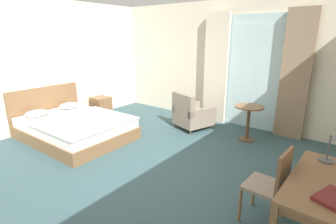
{
  "coord_description": "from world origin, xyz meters",
  "views": [
    {
      "loc": [
        2.78,
        -2.83,
        2.1
      ],
      "look_at": [
        0.25,
        0.47,
        0.85
      ],
      "focal_mm": 27.44,
      "sensor_mm": 36.0,
      "label": 1
    }
  ],
  "objects_px": {
    "writing_desk": "(324,190)",
    "closed_book": "(333,198)",
    "nightstand": "(101,107)",
    "bed": "(74,126)",
    "round_cafe_table": "(249,116)",
    "armchair_by_window": "(192,115)",
    "desk_chair": "(272,183)",
    "desk_lamp": "(336,141)"
  },
  "relations": [
    {
      "from": "round_cafe_table",
      "to": "bed",
      "type": "bearing_deg",
      "value": -144.52
    },
    {
      "from": "closed_book",
      "to": "desk_chair",
      "type": "bearing_deg",
      "value": 168.11
    },
    {
      "from": "nightstand",
      "to": "writing_desk",
      "type": "height_order",
      "value": "writing_desk"
    },
    {
      "from": "bed",
      "to": "armchair_by_window",
      "type": "xyz_separation_m",
      "value": [
        1.68,
        2.0,
        0.09
      ]
    },
    {
      "from": "bed",
      "to": "round_cafe_table",
      "type": "bearing_deg",
      "value": 35.48
    },
    {
      "from": "bed",
      "to": "round_cafe_table",
      "type": "distance_m",
      "value": 3.66
    },
    {
      "from": "desk_lamp",
      "to": "round_cafe_table",
      "type": "xyz_separation_m",
      "value": [
        -1.62,
        1.89,
        -0.5
      ]
    },
    {
      "from": "bed",
      "to": "round_cafe_table",
      "type": "relative_size",
      "value": 3.11
    },
    {
      "from": "bed",
      "to": "writing_desk",
      "type": "height_order",
      "value": "bed"
    },
    {
      "from": "writing_desk",
      "to": "desk_chair",
      "type": "distance_m",
      "value": 0.52
    },
    {
      "from": "desk_chair",
      "to": "nightstand",
      "type": "bearing_deg",
      "value": 163.01
    },
    {
      "from": "nightstand",
      "to": "desk_chair",
      "type": "bearing_deg",
      "value": -16.99
    },
    {
      "from": "desk_chair",
      "to": "closed_book",
      "type": "xyz_separation_m",
      "value": [
        0.58,
        -0.36,
        0.25
      ]
    },
    {
      "from": "nightstand",
      "to": "armchair_by_window",
      "type": "relative_size",
      "value": 0.54
    },
    {
      "from": "desk_lamp",
      "to": "round_cafe_table",
      "type": "relative_size",
      "value": 0.56
    },
    {
      "from": "nightstand",
      "to": "closed_book",
      "type": "height_order",
      "value": "closed_book"
    },
    {
      "from": "bed",
      "to": "desk_lamp",
      "type": "xyz_separation_m",
      "value": [
        4.59,
        0.22,
        0.78
      ]
    },
    {
      "from": "nightstand",
      "to": "bed",
      "type": "bearing_deg",
      "value": -59.66
    },
    {
      "from": "nightstand",
      "to": "writing_desk",
      "type": "distance_m",
      "value": 5.62
    },
    {
      "from": "writing_desk",
      "to": "closed_book",
      "type": "distance_m",
      "value": 0.33
    },
    {
      "from": "armchair_by_window",
      "to": "writing_desk",
      "type": "bearing_deg",
      "value": -37.25
    },
    {
      "from": "closed_book",
      "to": "round_cafe_table",
      "type": "relative_size",
      "value": 0.45
    },
    {
      "from": "desk_chair",
      "to": "armchair_by_window",
      "type": "distance_m",
      "value": 3.24
    },
    {
      "from": "writing_desk",
      "to": "closed_book",
      "type": "xyz_separation_m",
      "value": [
        0.09,
        -0.3,
        0.11
      ]
    },
    {
      "from": "nightstand",
      "to": "round_cafe_table",
      "type": "xyz_separation_m",
      "value": [
        3.76,
        0.77,
        0.27
      ]
    },
    {
      "from": "nightstand",
      "to": "armchair_by_window",
      "type": "height_order",
      "value": "armchair_by_window"
    },
    {
      "from": "armchair_by_window",
      "to": "round_cafe_table",
      "type": "distance_m",
      "value": 1.31
    },
    {
      "from": "armchair_by_window",
      "to": "desk_chair",
      "type": "bearing_deg",
      "value": -41.68
    },
    {
      "from": "armchair_by_window",
      "to": "round_cafe_table",
      "type": "bearing_deg",
      "value": 5.0
    },
    {
      "from": "bed",
      "to": "writing_desk",
      "type": "bearing_deg",
      "value": -2.58
    },
    {
      "from": "bed",
      "to": "desk_lamp",
      "type": "distance_m",
      "value": 4.66
    },
    {
      "from": "bed",
      "to": "desk_chair",
      "type": "bearing_deg",
      "value": -2.01
    },
    {
      "from": "bed",
      "to": "round_cafe_table",
      "type": "height_order",
      "value": "bed"
    },
    {
      "from": "closed_book",
      "to": "round_cafe_table",
      "type": "distance_m",
      "value": 3.14
    },
    {
      "from": "nightstand",
      "to": "closed_book",
      "type": "bearing_deg",
      "value": -18.7
    },
    {
      "from": "desk_chair",
      "to": "desk_lamp",
      "type": "height_order",
      "value": "desk_lamp"
    },
    {
      "from": "writing_desk",
      "to": "armchair_by_window",
      "type": "height_order",
      "value": "armchair_by_window"
    },
    {
      "from": "nightstand",
      "to": "round_cafe_table",
      "type": "relative_size",
      "value": 0.71
    },
    {
      "from": "nightstand",
      "to": "closed_book",
      "type": "distance_m",
      "value": 5.8
    },
    {
      "from": "desk_lamp",
      "to": "armchair_by_window",
      "type": "bearing_deg",
      "value": 148.49
    },
    {
      "from": "armchair_by_window",
      "to": "desk_lamp",
      "type": "bearing_deg",
      "value": -31.51
    },
    {
      "from": "round_cafe_table",
      "to": "desk_chair",
      "type": "bearing_deg",
      "value": -63.54
    }
  ]
}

